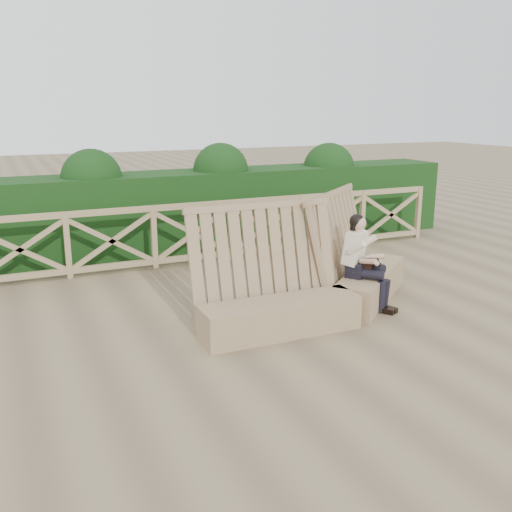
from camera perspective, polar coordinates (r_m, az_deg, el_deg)
name	(u,v)px	position (r m, az deg, el deg)	size (l,w,h in m)	color
ground	(284,331)	(7.21, 2.80, -7.51)	(60.00, 60.00, 0.00)	brown
bench	(324,286)	(7.73, 6.85, -2.95)	(3.73, 1.91, 1.57)	#84644B
woman	(363,258)	(7.97, 10.61, -0.20)	(0.63, 0.80, 1.31)	black
guardrail	(193,233)	(10.14, -6.28, 2.28)	(10.10, 0.09, 1.10)	#8D7A52
hedge	(173,211)	(11.23, -8.26, 4.45)	(12.00, 1.20, 1.50)	black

